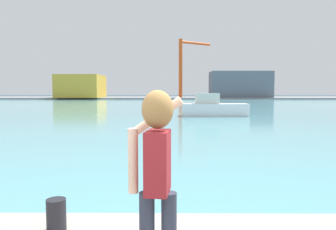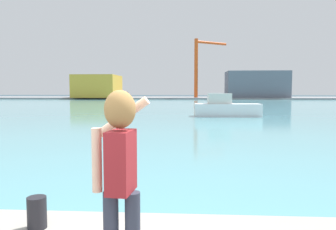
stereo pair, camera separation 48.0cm
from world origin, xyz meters
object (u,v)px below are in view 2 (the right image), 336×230
at_px(port_crane, 200,62).
at_px(harbor_bollard, 37,213).
at_px(boat_moored, 226,108).
at_px(warehouse_left, 98,86).
at_px(warehouse_right, 256,84).
at_px(person_photographer, 120,165).

bearing_deg(port_crane, harbor_bollard, -93.43).
xyz_separation_m(boat_moored, warehouse_left, (-28.69, 59.01, 2.71)).
bearing_deg(warehouse_right, person_photographer, -102.59).
bearing_deg(boat_moored, warehouse_right, 73.88).
distance_m(person_photographer, harbor_bollard, 1.86).
distance_m(person_photographer, boat_moored, 26.99).
bearing_deg(warehouse_left, person_photographer, -73.98).
xyz_separation_m(person_photographer, warehouse_left, (-24.60, 85.67, 1.77)).
distance_m(boat_moored, warehouse_left, 65.67).
height_order(boat_moored, port_crane, port_crane).
bearing_deg(warehouse_left, warehouse_right, 2.80).
height_order(boat_moored, warehouse_right, warehouse_right).
xyz_separation_m(harbor_bollard, boat_moored, (5.38, 25.64, -0.07)).
relative_size(harbor_bollard, warehouse_left, 0.03).
xyz_separation_m(warehouse_left, port_crane, (28.47, 1.38, 6.70)).
relative_size(harbor_bollard, boat_moored, 0.07).
distance_m(boat_moored, warehouse_right, 63.20).
xyz_separation_m(harbor_bollard, port_crane, (5.15, 86.03, 9.34)).
xyz_separation_m(person_photographer, port_crane, (3.86, 87.05, 8.47)).
height_order(boat_moored, warehouse_left, warehouse_left).
bearing_deg(boat_moored, warehouse_left, 114.06).
xyz_separation_m(warehouse_right, port_crane, (-15.76, -0.78, 6.18)).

